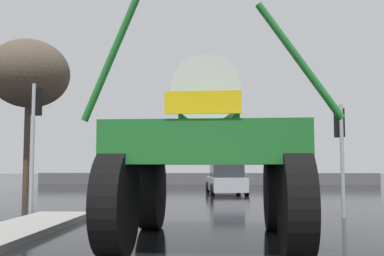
# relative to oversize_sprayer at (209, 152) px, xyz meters

# --- Properties ---
(ground_plane) EXTENTS (120.00, 120.00, 0.00)m
(ground_plane) POSITION_rel_oversize_sprayer_xyz_m (-0.65, 13.36, -1.75)
(ground_plane) COLOR black
(oversize_sprayer) EXTENTS (4.26, 5.23, 4.35)m
(oversize_sprayer) POSITION_rel_oversize_sprayer_xyz_m (0.00, 0.00, 0.00)
(oversize_sprayer) COLOR black
(oversize_sprayer) RESTS_ON ground
(sedan_ahead) EXTENTS (2.21, 4.25, 1.52)m
(sedan_ahead) POSITION_rel_oversize_sprayer_xyz_m (0.66, 14.95, -1.04)
(sedan_ahead) COLOR #B7B7BF
(sedan_ahead) RESTS_ON ground
(traffic_signal_near_left) EXTENTS (0.24, 0.54, 3.96)m
(traffic_signal_near_left) POSITION_rel_oversize_sprayer_xyz_m (-5.36, 4.45, 1.14)
(traffic_signal_near_left) COLOR #A8AAAF
(traffic_signal_near_left) RESTS_ON ground
(traffic_signal_near_right) EXTENTS (0.24, 0.54, 3.26)m
(traffic_signal_near_right) POSITION_rel_oversize_sprayer_xyz_m (3.77, 4.46, 0.62)
(traffic_signal_near_right) COLOR #A8AAAF
(traffic_signal_near_right) RESTS_ON ground
(traffic_signal_far_left) EXTENTS (0.24, 0.55, 3.27)m
(traffic_signal_far_left) POSITION_rel_oversize_sprayer_xyz_m (5.07, 18.53, 0.62)
(traffic_signal_far_left) COLOR #A8AAAF
(traffic_signal_far_left) RESTS_ON ground
(bare_tree_left) EXTENTS (4.11, 4.11, 7.94)m
(bare_tree_left) POSITION_rel_oversize_sprayer_xyz_m (-9.44, 13.53, 4.41)
(bare_tree_left) COLOR #473828
(bare_tree_left) RESTS_ON ground
(roadside_barrier) EXTENTS (26.67, 0.24, 0.90)m
(roadside_barrier) POSITION_rel_oversize_sprayer_xyz_m (-0.65, 26.75, -1.30)
(roadside_barrier) COLOR #59595B
(roadside_barrier) RESTS_ON ground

